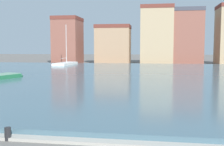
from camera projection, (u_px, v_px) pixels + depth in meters
harbor_water at (148, 76)px, 32.99m from camera, size 88.41×46.78×0.33m
quay_edge_coping at (132, 144)px, 9.73m from camera, size 88.41×0.50×0.12m
sailboat_white at (67, 64)px, 52.18m from camera, size 2.56×9.04×7.88m
mooring_bollard at (8, 134)px, 10.27m from camera, size 0.24×0.24×0.50m
townhouse_tall_gabled at (68, 40)px, 62.76m from camera, size 5.76×7.14×10.50m
townhouse_wide_warehouse at (113, 44)px, 62.05m from camera, size 7.84×5.61×8.66m
townhouse_end_terrace at (157, 35)px, 59.48m from camera, size 7.01×5.82×12.55m
townhouse_narrow_midrow at (187, 36)px, 59.12m from camera, size 6.49×6.28×11.93m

